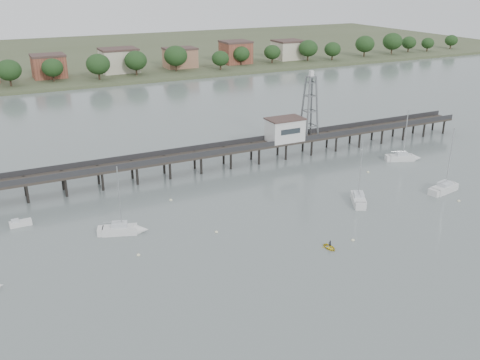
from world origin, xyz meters
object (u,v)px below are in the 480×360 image
at_px(sailboat_e, 406,158).
at_px(lattice_tower, 310,107).
at_px(sailboat_d, 448,187).
at_px(yellow_dinghy, 330,248).
at_px(sailboat_c, 357,197).
at_px(white_tender, 20,223).
at_px(pier, 182,157).
at_px(sailboat_b, 127,230).

bearing_deg(sailboat_e, lattice_tower, 162.30).
relative_size(sailboat_d, yellow_dinghy, 5.35).
xyz_separation_m(lattice_tower, sailboat_c, (-7.05, -27.96, -10.46)).
bearing_deg(white_tender, pier, 17.15).
bearing_deg(sailboat_d, sailboat_b, 160.21).
distance_m(sailboat_e, sailboat_b, 67.39).
relative_size(white_tender, yellow_dinghy, 1.43).
bearing_deg(pier, white_tender, -161.15).
distance_m(sailboat_c, yellow_dinghy, 20.59).
xyz_separation_m(sailboat_b, sailboat_d, (61.71, -9.55, -0.01)).
xyz_separation_m(pier, sailboat_c, (24.45, -27.96, -3.15)).
xyz_separation_m(sailboat_d, white_tender, (-77.21, 20.34, -0.21)).
height_order(lattice_tower, sailboat_c, lattice_tower).
bearing_deg(sailboat_e, pier, -174.40).
distance_m(pier, sailboat_b, 28.89).
bearing_deg(pier, sailboat_c, -48.84).
xyz_separation_m(sailboat_c, white_tender, (-58.08, 16.48, -0.21)).
bearing_deg(white_tender, sailboat_e, -3.69).
height_order(sailboat_d, yellow_dinghy, sailboat_d).
bearing_deg(white_tender, lattice_tower, 8.30).
bearing_deg(sailboat_b, white_tender, 163.80).
bearing_deg(white_tender, yellow_dinghy, -36.82).
relative_size(sailboat_b, white_tender, 3.40).
distance_m(lattice_tower, sailboat_b, 55.39).
height_order(sailboat_b, white_tender, sailboat_b).
height_order(lattice_tower, sailboat_d, lattice_tower).
xyz_separation_m(sailboat_b, sailboat_c, (42.58, -5.69, -0.00)).
height_order(sailboat_e, white_tender, sailboat_e).
height_order(pier, sailboat_c, sailboat_c).
xyz_separation_m(pier, sailboat_b, (-18.13, -22.27, -3.15)).
distance_m(pier, sailboat_d, 54.05).
xyz_separation_m(sailboat_c, yellow_dinghy, (-15.67, -13.34, -0.65)).
bearing_deg(lattice_tower, sailboat_c, -104.16).
xyz_separation_m(sailboat_e, sailboat_c, (-24.34, -13.62, -0.00)).
bearing_deg(sailboat_d, white_tender, 154.26).
relative_size(lattice_tower, sailboat_b, 1.26).
xyz_separation_m(sailboat_e, sailboat_b, (-66.92, -7.93, 0.00)).
bearing_deg(lattice_tower, sailboat_e, -39.68).
relative_size(sailboat_b, sailboat_c, 0.97).
distance_m(pier, yellow_dinghy, 42.40).
xyz_separation_m(lattice_tower, white_tender, (-65.13, -11.48, -10.67)).
relative_size(pier, lattice_tower, 9.68).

